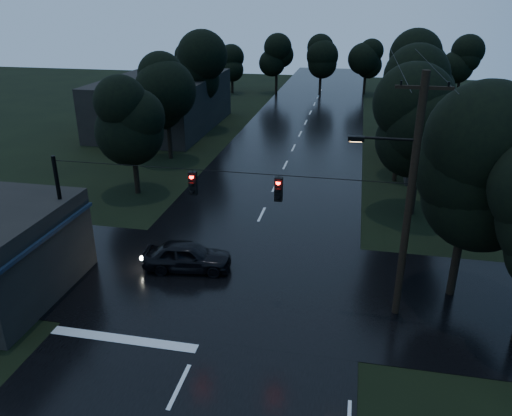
% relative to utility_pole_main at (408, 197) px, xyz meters
% --- Properties ---
extents(main_road, '(12.00, 120.00, 0.02)m').
position_rel_utility_pole_main_xyz_m(main_road, '(-7.41, 19.00, -5.26)').
color(main_road, black).
rests_on(main_road, ground).
extents(cross_street, '(60.00, 9.00, 0.02)m').
position_rel_utility_pole_main_xyz_m(cross_street, '(-7.41, 1.00, -5.26)').
color(cross_street, black).
rests_on(cross_street, ground).
extents(building_far_right, '(10.00, 14.00, 4.40)m').
position_rel_utility_pole_main_xyz_m(building_far_right, '(6.59, 23.00, -3.06)').
color(building_far_right, black).
rests_on(building_far_right, ground).
extents(building_far_left, '(10.00, 16.00, 5.00)m').
position_rel_utility_pole_main_xyz_m(building_far_left, '(-21.41, 29.00, -2.76)').
color(building_far_left, black).
rests_on(building_far_left, ground).
extents(utility_pole_main, '(3.50, 0.30, 10.00)m').
position_rel_utility_pole_main_xyz_m(utility_pole_main, '(0.00, 0.00, 0.00)').
color(utility_pole_main, black).
rests_on(utility_pole_main, ground).
extents(utility_pole_far, '(2.00, 0.30, 7.50)m').
position_rel_utility_pole_main_xyz_m(utility_pole_far, '(0.89, 17.00, -1.38)').
color(utility_pole_far, black).
rests_on(utility_pole_far, ground).
extents(anchor_pole_left, '(0.18, 0.18, 6.00)m').
position_rel_utility_pole_main_xyz_m(anchor_pole_left, '(-14.91, 0.00, -2.26)').
color(anchor_pole_left, black).
rests_on(anchor_pole_left, ground).
extents(span_signals, '(15.00, 0.37, 1.12)m').
position_rel_utility_pole_main_xyz_m(span_signals, '(-6.85, -0.01, -0.01)').
color(span_signals, black).
rests_on(span_signals, ground).
extents(tree_corner_near, '(4.48, 4.48, 9.44)m').
position_rel_utility_pole_main_xyz_m(tree_corner_near, '(2.59, 2.00, 0.74)').
color(tree_corner_near, black).
rests_on(tree_corner_near, ground).
extents(tree_left_a, '(3.92, 3.92, 8.26)m').
position_rel_utility_pole_main_xyz_m(tree_left_a, '(-16.41, 11.00, -0.02)').
color(tree_left_a, black).
rests_on(tree_left_a, ground).
extents(tree_left_b, '(4.20, 4.20, 8.85)m').
position_rel_utility_pole_main_xyz_m(tree_left_b, '(-17.01, 19.00, 0.36)').
color(tree_left_b, black).
rests_on(tree_left_b, ground).
extents(tree_left_c, '(4.48, 4.48, 9.44)m').
position_rel_utility_pole_main_xyz_m(tree_left_c, '(-17.61, 29.00, 0.74)').
color(tree_left_c, black).
rests_on(tree_left_c, ground).
extents(tree_right_a, '(4.20, 4.20, 8.85)m').
position_rel_utility_pole_main_xyz_m(tree_right_a, '(1.59, 11.00, 0.36)').
color(tree_right_a, black).
rests_on(tree_right_a, ground).
extents(tree_right_b, '(4.48, 4.48, 9.44)m').
position_rel_utility_pole_main_xyz_m(tree_right_b, '(2.19, 19.00, 0.74)').
color(tree_right_b, black).
rests_on(tree_right_b, ground).
extents(tree_right_c, '(4.76, 4.76, 10.03)m').
position_rel_utility_pole_main_xyz_m(tree_right_c, '(2.79, 29.00, 1.11)').
color(tree_right_c, black).
rests_on(tree_right_c, ground).
extents(car, '(4.45, 2.24, 1.45)m').
position_rel_utility_pole_main_xyz_m(car, '(-9.70, 1.76, -4.53)').
color(car, black).
rests_on(car, ground).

